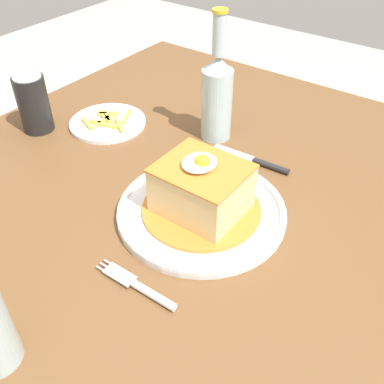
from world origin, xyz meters
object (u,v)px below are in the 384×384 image
at_px(fork, 142,288).
at_px(knife, 260,162).
at_px(main_plate, 201,210).
at_px(soda_can, 33,104).
at_px(side_plate_fries, 108,122).
at_px(beer_bottle_clear_far, 217,94).

height_order(fork, knife, same).
relative_size(main_plate, fork, 2.05).
xyz_separation_m(fork, knife, (0.37, 0.02, 0.00)).
bearing_deg(main_plate, soda_can, 87.63).
relative_size(main_plate, soda_can, 2.33).
distance_m(main_plate, soda_can, 0.46).
xyz_separation_m(knife, soda_can, (-0.17, 0.46, 0.06)).
height_order(fork, side_plate_fries, side_plate_fries).
xyz_separation_m(main_plate, beer_bottle_clear_far, (0.23, 0.12, 0.09)).
distance_m(knife, soda_can, 0.50).
bearing_deg(side_plate_fries, main_plate, -109.53).
height_order(main_plate, fork, main_plate).
relative_size(fork, knife, 0.85).
distance_m(main_plate, fork, 0.19).
distance_m(knife, side_plate_fries, 0.36).
height_order(fork, beer_bottle_clear_far, beer_bottle_clear_far).
bearing_deg(side_plate_fries, fork, -129.47).
bearing_deg(beer_bottle_clear_far, soda_can, 121.97).
bearing_deg(fork, beer_bottle_clear_far, 20.10).
relative_size(beer_bottle_clear_far, side_plate_fries, 1.56).
height_order(knife, soda_can, soda_can).
bearing_deg(fork, soda_can, 67.14).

